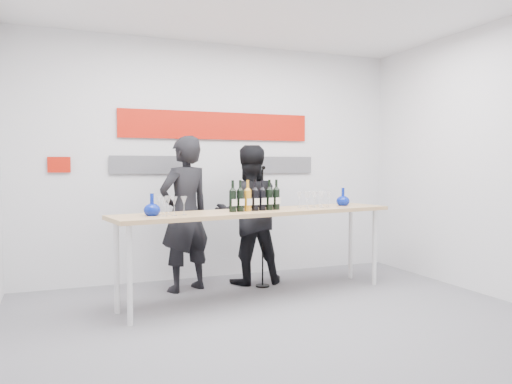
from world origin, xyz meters
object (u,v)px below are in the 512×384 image
presenter_left (185,214)px  presenter_right (248,215)px  tasting_table (259,217)px  mic_stand (263,250)px

presenter_left → presenter_right: size_ratio=1.05×
tasting_table → mic_stand: 0.67m
mic_stand → presenter_left: bearing=158.9°
presenter_right → mic_stand: size_ratio=1.17×
tasting_table → presenter_right: bearing=69.8°
presenter_right → tasting_table: bearing=84.3°
tasting_table → presenter_left: presenter_left is taller
presenter_left → mic_stand: (0.90, -0.17, -0.45)m
presenter_left → presenter_right: presenter_left is taller
tasting_table → presenter_left: (-0.67, 0.61, 0.00)m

